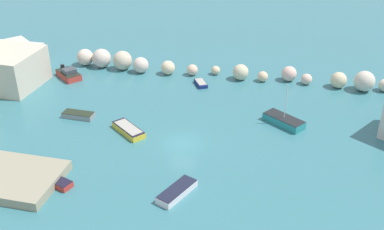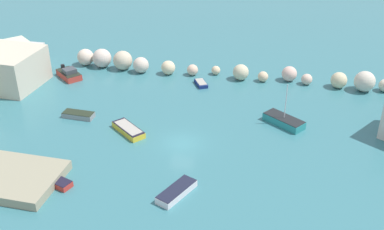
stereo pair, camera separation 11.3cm
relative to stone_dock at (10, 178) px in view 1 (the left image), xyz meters
name	(u,v)px [view 1 (the left image)]	position (x,y,z in m)	size (l,w,h in m)	color
cove_water	(182,143)	(13.77, 10.19, -0.45)	(160.00, 160.00, 0.00)	teal
rock_breakwater	(203,68)	(12.24, 27.82, 0.70)	(43.12, 4.09, 2.70)	beige
stone_dock	(10,178)	(0.00, 0.00, 0.00)	(9.23, 6.66, 0.90)	gray
moored_boat_0	(201,83)	(12.54, 24.82, -0.20)	(2.29, 2.78, 0.52)	navy
moored_boat_1	(177,192)	(15.50, 1.73, -0.10)	(3.01, 4.49, 0.70)	silver
moored_boat_2	(284,121)	(23.88, 16.76, 0.01)	(4.93, 4.17, 4.96)	teal
moored_boat_3	(128,130)	(7.53, 10.99, -0.09)	(4.49, 4.00, 0.69)	yellow
moored_boat_4	(78,115)	(0.71, 12.86, -0.13)	(3.63, 1.45, 0.64)	gray
moored_boat_5	(56,182)	(4.35, 0.65, -0.16)	(3.39, 2.14, 0.59)	red
moored_boat_6	(69,74)	(-5.49, 22.94, 0.10)	(4.42, 4.11, 1.44)	#C33930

